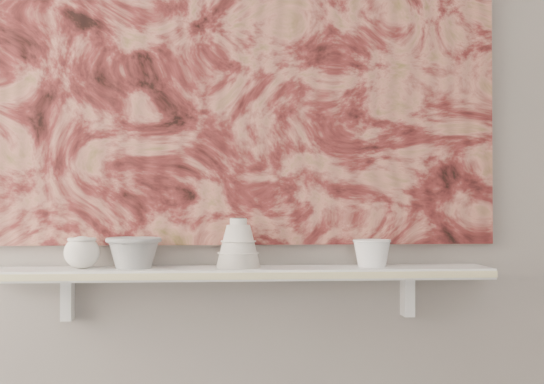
{
  "coord_description": "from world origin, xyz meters",
  "views": [
    {
      "loc": [
        -0.09,
        -0.61,
        1.11
      ],
      "look_at": [
        0.08,
        1.49,
        1.14
      ],
      "focal_mm": 50.0,
      "sensor_mm": 36.0,
      "label": 1
    }
  ],
  "objects": [
    {
      "name": "wall_back",
      "position": [
        0.0,
        1.6,
        1.35
      ],
      "size": [
        3.6,
        0.0,
        3.6
      ],
      "primitive_type": "plane",
      "rotation": [
        1.57,
        0.0,
        0.0
      ],
      "color": "gray",
      "rests_on": "floor"
    },
    {
      "name": "shelf",
      "position": [
        0.0,
        1.51,
        0.92
      ],
      "size": [
        1.4,
        0.18,
        0.03
      ],
      "primitive_type": "cube",
      "color": "white",
      "rests_on": "wall_back"
    },
    {
      "name": "shelf_stripe",
      "position": [
        0.0,
        1.41,
        0.92
      ],
      "size": [
        1.4,
        0.01,
        0.02
      ],
      "primitive_type": "cube",
      "color": "beige",
      "rests_on": "shelf"
    },
    {
      "name": "bracket_left",
      "position": [
        -0.49,
        1.57,
        0.84
      ],
      "size": [
        0.03,
        0.06,
        0.12
      ],
      "primitive_type": "cube",
      "color": "white",
      "rests_on": "wall_back"
    },
    {
      "name": "bracket_right",
      "position": [
        0.49,
        1.57,
        0.84
      ],
      "size": [
        0.03,
        0.06,
        0.12
      ],
      "primitive_type": "cube",
      "color": "white",
      "rests_on": "wall_back"
    },
    {
      "name": "painting",
      "position": [
        0.0,
        1.59,
        1.54
      ],
      "size": [
        1.5,
        0.02,
        1.1
      ],
      "primitive_type": "cube",
      "color": "maroon",
      "rests_on": "wall_back"
    },
    {
      "name": "house_motif",
      "position": [
        0.45,
        1.57,
        1.23
      ],
      "size": [
        0.09,
        0.0,
        0.08
      ],
      "primitive_type": "cube",
      "color": "black",
      "rests_on": "painting"
    },
    {
      "name": "bowl_grey",
      "position": [
        -0.3,
        1.51,
        0.97
      ],
      "size": [
        0.19,
        0.19,
        0.09
      ],
      "primitive_type": null,
      "rotation": [
        0.0,
        0.0,
        0.26
      ],
      "color": "#989895",
      "rests_on": "shelf"
    },
    {
      "name": "cup_cream",
      "position": [
        -0.44,
        1.51,
        0.97
      ],
      "size": [
        0.11,
        0.11,
        0.09
      ],
      "primitive_type": null,
      "rotation": [
        0.0,
        0.0,
        -0.09
      ],
      "color": "beige",
      "rests_on": "shelf"
    },
    {
      "name": "bell_vessel",
      "position": [
        -0.01,
        1.51,
        1.0
      ],
      "size": [
        0.15,
        0.15,
        0.14
      ],
      "primitive_type": null,
      "rotation": [
        0.0,
        0.0,
        -0.2
      ],
      "color": "beige",
      "rests_on": "shelf"
    },
    {
      "name": "bowl_white",
      "position": [
        0.37,
        1.51,
        0.97
      ],
      "size": [
        0.13,
        0.13,
        0.08
      ],
      "primitive_type": null,
      "rotation": [
        0.0,
        0.0,
        -0.22
      ],
      "color": "white",
      "rests_on": "shelf"
    }
  ]
}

